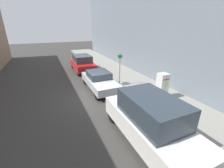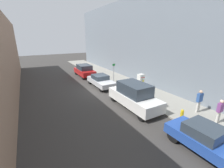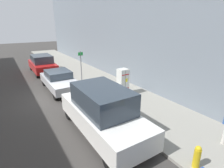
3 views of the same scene
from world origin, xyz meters
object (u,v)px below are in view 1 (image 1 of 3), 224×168
street_sign_post (120,68)px  parked_van_white (151,121)px  discarded_refrigerator (162,86)px  parked_suv_red (82,63)px  parked_sedan_silver (100,80)px

street_sign_post → parked_van_white: (1.65, 6.17, -0.53)m
discarded_refrigerator → parked_suv_red: (3.15, -9.15, -0.11)m
street_sign_post → parked_suv_red: 6.14m
parked_suv_red → parked_sedan_silver: parked_suv_red is taller
discarded_refrigerator → parked_van_white: parked_van_white is taller
discarded_refrigerator → parked_sedan_silver: size_ratio=0.39×
parked_suv_red → parked_van_white: (0.00, 12.04, 0.16)m
parked_sedan_silver → parked_van_white: size_ratio=0.87×
street_sign_post → parked_van_white: bearing=75.0°
discarded_refrigerator → parked_suv_red: 9.68m
discarded_refrigerator → parked_sedan_silver: bearing=-47.9°
parked_sedan_silver → parked_van_white: bearing=90.0°
parked_suv_red → parked_sedan_silver: bearing=90.0°
parked_suv_red → parked_van_white: bearing=90.0°
discarded_refrigerator → parked_van_white: bearing=42.6°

